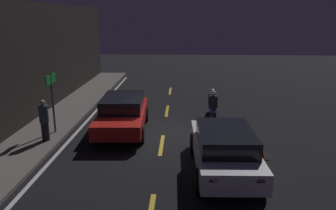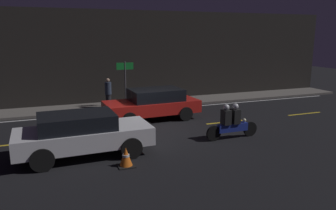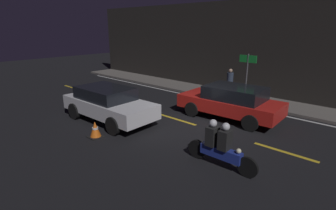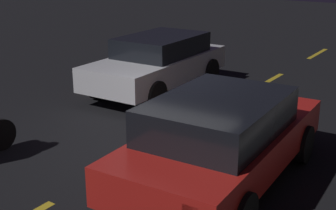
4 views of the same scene
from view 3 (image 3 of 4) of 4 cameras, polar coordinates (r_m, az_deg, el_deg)
ground_plane at (r=10.67m, az=6.09°, el=-4.39°), size 56.00×56.00×0.00m
raised_curb at (r=14.68m, az=17.51°, el=1.08°), size 28.00×2.07×0.13m
building_front at (r=15.32m, az=20.31°, el=11.22°), size 28.00×0.30×5.25m
lane_dash_a at (r=18.19m, az=-20.11°, el=3.57°), size 2.00×0.14×0.01m
lane_dash_b at (r=14.44m, az=-11.69°, el=1.02°), size 2.00×0.14×0.01m
lane_dash_c at (r=11.25m, az=2.00°, el=-3.15°), size 2.00×0.14×0.01m
lane_dash_d at (r=9.23m, az=24.05°, el=-9.32°), size 2.00×0.14×0.01m
lane_solid_kerb at (r=13.58m, az=15.15°, el=-0.22°), size 25.20×0.14×0.01m
sedan_white at (r=11.19m, az=-12.90°, el=0.45°), size 4.33×1.98×1.42m
taxi_red at (r=11.52m, az=13.57°, el=0.82°), size 4.41×2.10×1.42m
motorcycle at (r=7.53m, az=11.13°, el=-8.69°), size 2.19×0.37×1.36m
traffic_cone_near at (r=9.77m, az=-15.55°, el=-5.17°), size 0.50×0.50×0.59m
pedestrian at (r=14.48m, az=13.29°, el=4.67°), size 0.34×0.34×1.56m
shop_sign at (r=13.90m, az=16.86°, el=7.70°), size 0.90×0.08×2.40m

